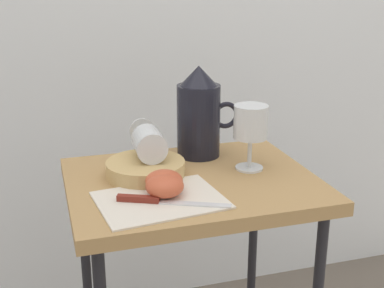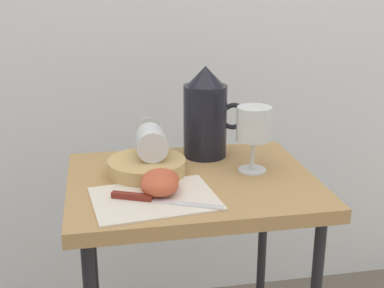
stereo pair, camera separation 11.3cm
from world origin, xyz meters
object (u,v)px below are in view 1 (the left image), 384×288
object	(u,v)px
pitcher	(199,120)
wine_glass_upright	(251,126)
knife	(156,200)
basket_tray	(146,169)
table	(192,209)
wine_glass_tipped_near	(149,143)
apple_half_left	(164,181)
apple_half_right	(165,186)

from	to	relation	value
pitcher	wine_glass_upright	size ratio (longest dim) A/B	1.48
wine_glass_upright	knife	bearing A→B (deg)	-152.87
basket_tray	table	bearing A→B (deg)	-24.33
table	wine_glass_tipped_near	distance (m)	0.18
pitcher	knife	world-z (taller)	pitcher
wine_glass_upright	knife	distance (m)	0.30
table	apple_half_left	size ratio (longest dim) A/B	8.83
apple_half_right	knife	xyz separation A→B (m)	(-0.02, -0.03, -0.02)
wine_glass_upright	wine_glass_tipped_near	world-z (taller)	wine_glass_upright
basket_tray	pitcher	xyz separation A→B (m)	(0.16, 0.10, 0.07)
table	wine_glass_upright	bearing A→B (deg)	7.05
pitcher	knife	xyz separation A→B (m)	(-0.17, -0.25, -0.08)
knife	basket_tray	bearing A→B (deg)	85.86
apple_half_left	knife	size ratio (longest dim) A/B	0.37
apple_half_right	knife	distance (m)	0.04
apple_half_left	wine_glass_upright	bearing A→B (deg)	18.70
knife	pitcher	bearing A→B (deg)	56.59
wine_glass_upright	apple_half_left	xyz separation A→B (m)	(-0.22, -0.07, -0.08)
knife	apple_half_right	bearing A→B (deg)	47.87
pitcher	apple_half_right	xyz separation A→B (m)	(-0.14, -0.23, -0.07)
wine_glass_tipped_near	apple_half_right	world-z (taller)	wine_glass_tipped_near
table	knife	size ratio (longest dim) A/B	3.25
wine_glass_tipped_near	knife	distance (m)	0.19
apple_half_left	knife	world-z (taller)	apple_half_left
table	pitcher	size ratio (longest dim) A/B	3.07
wine_glass_tipped_near	apple_half_right	xyz separation A→B (m)	(-0.00, -0.15, -0.04)
pitcher	knife	bearing A→B (deg)	-123.41
pitcher	apple_half_left	size ratio (longest dim) A/B	2.88
basket_tray	wine_glass_upright	xyz separation A→B (m)	(0.24, -0.03, 0.09)
wine_glass_upright	knife	world-z (taller)	wine_glass_upright
basket_tray	apple_half_right	xyz separation A→B (m)	(0.01, -0.13, 0.01)
table	knife	distance (m)	0.17
pitcher	knife	distance (m)	0.31
knife	wine_glass_upright	bearing A→B (deg)	27.13
wine_glass_upright	wine_glass_tipped_near	xyz separation A→B (m)	(-0.23, 0.05, -0.03)
basket_tray	pitcher	distance (m)	0.20
basket_tray	apple_half_left	size ratio (longest dim) A/B	2.26
pitcher	wine_glass_tipped_near	xyz separation A→B (m)	(-0.14, -0.08, -0.02)
table	apple_half_right	world-z (taller)	apple_half_right
apple_half_left	knife	bearing A→B (deg)	-118.53
knife	wine_glass_tipped_near	bearing A→B (deg)	81.98
wine_glass_tipped_near	basket_tray	bearing A→B (deg)	-122.73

